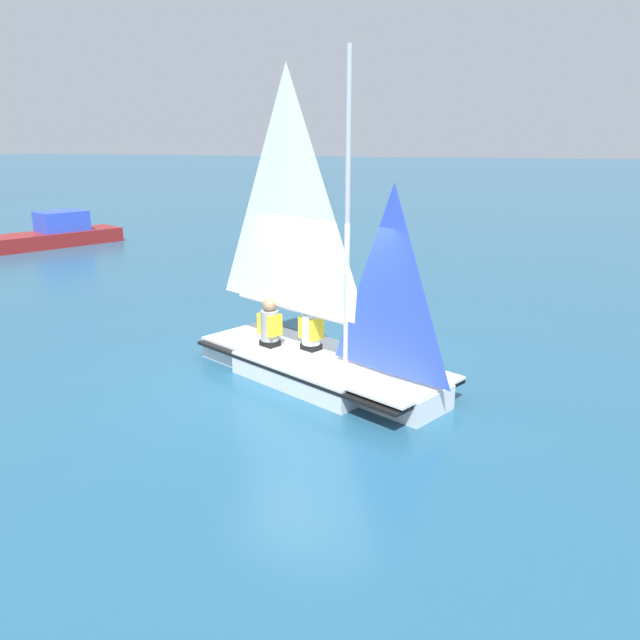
{
  "coord_description": "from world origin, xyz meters",
  "views": [
    {
      "loc": [
        -3.12,
        8.72,
        3.64
      ],
      "look_at": [
        0.0,
        0.0,
        0.96
      ],
      "focal_mm": 35.0,
      "sensor_mm": 36.0,
      "label": 1
    }
  ],
  "objects_px": {
    "sailor_helm": "(311,333)",
    "motorboat_distant": "(56,234)",
    "sailboat_main": "(317,337)",
    "sailor_crew": "(270,330)"
  },
  "relations": [
    {
      "from": "sailor_helm",
      "to": "motorboat_distant",
      "type": "relative_size",
      "value": 0.24
    },
    {
      "from": "sailboat_main",
      "to": "sailor_helm",
      "type": "relative_size",
      "value": 4.18
    },
    {
      "from": "sailboat_main",
      "to": "motorboat_distant",
      "type": "relative_size",
      "value": 1.02
    },
    {
      "from": "sailor_crew",
      "to": "motorboat_distant",
      "type": "xyz_separation_m",
      "value": [
        12.24,
        -8.74,
        -0.2
      ]
    },
    {
      "from": "sailboat_main",
      "to": "motorboat_distant",
      "type": "xyz_separation_m",
      "value": [
        13.15,
        -8.95,
        -0.25
      ]
    },
    {
      "from": "sailor_crew",
      "to": "motorboat_distant",
      "type": "distance_m",
      "value": 15.04
    },
    {
      "from": "sailor_helm",
      "to": "sailor_crew",
      "type": "relative_size",
      "value": 1.0
    },
    {
      "from": "sailboat_main",
      "to": "sailor_helm",
      "type": "bearing_deg",
      "value": 152.35
    },
    {
      "from": "motorboat_distant",
      "to": "sailor_helm",
      "type": "bearing_deg",
      "value": -99.48
    },
    {
      "from": "sailor_helm",
      "to": "motorboat_distant",
      "type": "xyz_separation_m",
      "value": [
        12.95,
        -8.69,
        -0.22
      ]
    }
  ]
}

